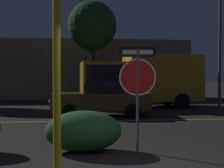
{
  "coord_description": "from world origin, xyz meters",
  "views": [
    {
      "loc": [
        -1.12,
        -4.87,
        1.69
      ],
      "look_at": [
        -0.07,
        5.04,
        1.49
      ],
      "focal_mm": 50.0,
      "sensor_mm": 36.0,
      "label": 1
    }
  ],
  "objects": [
    {
      "name": "passing_car_2",
      "position": [
        -0.14,
        8.91,
        0.75
      ],
      "size": [
        4.43,
        1.95,
        1.49
      ],
      "rotation": [
        0.0,
        0.0,
        1.53
      ],
      "color": "brown",
      "rests_on": "ground_plane"
    },
    {
      "name": "delivery_truck",
      "position": [
        2.27,
        12.55,
        1.62
      ],
      "size": [
        6.87,
        2.9,
        2.96
      ],
      "rotation": [
        0.0,
        0.0,
        1.65
      ],
      "color": "gold",
      "rests_on": "ground_plane"
    },
    {
      "name": "stop_sign",
      "position": [
        0.2,
        2.1,
        1.68
      ],
      "size": [
        0.84,
        0.08,
        2.38
      ],
      "rotation": [
        0.0,
        0.0,
        -0.06
      ],
      "color": "#4C4C51",
      "rests_on": "ground_plane"
    },
    {
      "name": "tree_1",
      "position": [
        -0.19,
        17.49,
        5.4
      ],
      "size": [
        3.51,
        3.51,
        7.18
      ],
      "color": "#422D1E",
      "rests_on": "ground_plane"
    },
    {
      "name": "road_center_stripe",
      "position": [
        0.0,
        7.29,
        0.0
      ],
      "size": [
        33.31,
        0.12,
        0.01
      ],
      "primitive_type": "cube",
      "color": "gold",
      "rests_on": "ground_plane"
    },
    {
      "name": "yellow_pole_left",
      "position": [
        -1.46,
        -0.07,
        1.73
      ],
      "size": [
        0.12,
        0.12,
        3.47
      ],
      "primitive_type": "cylinder",
      "color": "yellow",
      "rests_on": "ground_plane"
    },
    {
      "name": "building_backdrop",
      "position": [
        -2.72,
        21.12,
        2.37
      ],
      "size": [
        21.21,
        3.23,
        4.75
      ],
      "primitive_type": "cube",
      "color": "#7A6B5B",
      "rests_on": "ground_plane"
    },
    {
      "name": "street_lamp",
      "position": [
        6.91,
        12.28,
        4.94
      ],
      "size": [
        0.48,
        0.48,
        7.55
      ],
      "color": "#4C4C51",
      "rests_on": "ground_plane"
    },
    {
      "name": "hedge_bush_1",
      "position": [
        -1.02,
        2.26,
        0.47
      ],
      "size": [
        1.75,
        1.09,
        0.94
      ],
      "primitive_type": "ellipsoid",
      "color": "#285B2D",
      "rests_on": "ground_plane"
    }
  ]
}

